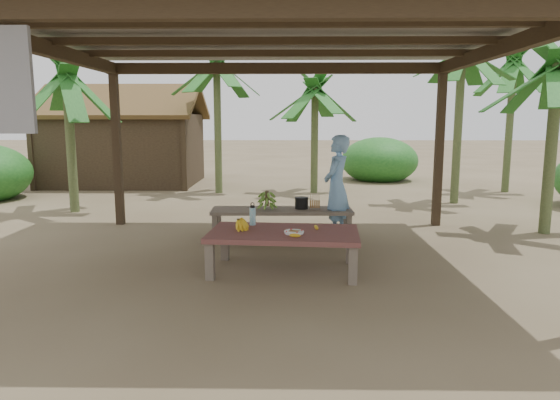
{
  "coord_description": "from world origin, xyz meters",
  "views": [
    {
      "loc": [
        0.18,
        -6.38,
        1.83
      ],
      "look_at": [
        0.08,
        0.06,
        0.8
      ],
      "focal_mm": 32.0,
      "sensor_mm": 36.0,
      "label": 1
    }
  ],
  "objects_px": {
    "plate": "(294,232)",
    "cooking_pot": "(302,203)",
    "bench": "(282,213)",
    "water_flask": "(253,216)",
    "ripe_banana_bunch": "(238,224)",
    "woman": "(337,187)",
    "work_table": "(284,236)"
  },
  "relations": [
    {
      "from": "ripe_banana_bunch",
      "to": "water_flask",
      "type": "relative_size",
      "value": 0.85
    },
    {
      "from": "ripe_banana_bunch",
      "to": "plate",
      "type": "distance_m",
      "value": 0.72
    },
    {
      "from": "water_flask",
      "to": "woman",
      "type": "bearing_deg",
      "value": 50.14
    },
    {
      "from": "bench",
      "to": "ripe_banana_bunch",
      "type": "bearing_deg",
      "value": -107.53
    },
    {
      "from": "plate",
      "to": "cooking_pot",
      "type": "relative_size",
      "value": 1.15
    },
    {
      "from": "water_flask",
      "to": "plate",
      "type": "bearing_deg",
      "value": -43.0
    },
    {
      "from": "plate",
      "to": "water_flask",
      "type": "bearing_deg",
      "value": 137.0
    },
    {
      "from": "work_table",
      "to": "cooking_pot",
      "type": "height_order",
      "value": "cooking_pot"
    },
    {
      "from": "work_table",
      "to": "woman",
      "type": "height_order",
      "value": "woman"
    },
    {
      "from": "work_table",
      "to": "ripe_banana_bunch",
      "type": "relative_size",
      "value": 7.46
    },
    {
      "from": "ripe_banana_bunch",
      "to": "bench",
      "type": "bearing_deg",
      "value": 73.32
    },
    {
      "from": "work_table",
      "to": "woman",
      "type": "bearing_deg",
      "value": 70.77
    },
    {
      "from": "water_flask",
      "to": "cooking_pot",
      "type": "height_order",
      "value": "water_flask"
    },
    {
      "from": "ripe_banana_bunch",
      "to": "cooking_pot",
      "type": "xyz_separation_m",
      "value": [
        0.83,
        1.77,
        -0.04
      ]
    },
    {
      "from": "bench",
      "to": "plate",
      "type": "relative_size",
      "value": 9.37
    },
    {
      "from": "plate",
      "to": "water_flask",
      "type": "height_order",
      "value": "water_flask"
    },
    {
      "from": "work_table",
      "to": "woman",
      "type": "distance_m",
      "value": 2.02
    },
    {
      "from": "ripe_banana_bunch",
      "to": "woman",
      "type": "distance_m",
      "value": 2.22
    },
    {
      "from": "plate",
      "to": "woman",
      "type": "xyz_separation_m",
      "value": [
        0.69,
        1.95,
        0.29
      ]
    },
    {
      "from": "water_flask",
      "to": "cooking_pot",
      "type": "xyz_separation_m",
      "value": [
        0.67,
        1.49,
        -0.09
      ]
    },
    {
      "from": "work_table",
      "to": "bench",
      "type": "bearing_deg",
      "value": 96.23
    },
    {
      "from": "bench",
      "to": "ripe_banana_bunch",
      "type": "height_order",
      "value": "ripe_banana_bunch"
    },
    {
      "from": "water_flask",
      "to": "cooking_pot",
      "type": "relative_size",
      "value": 1.44
    },
    {
      "from": "plate",
      "to": "cooking_pot",
      "type": "distance_m",
      "value": 1.99
    },
    {
      "from": "plate",
      "to": "cooking_pot",
      "type": "xyz_separation_m",
      "value": [
        0.14,
        1.98,
        0.02
      ]
    },
    {
      "from": "plate",
      "to": "bench",
      "type": "bearing_deg",
      "value": 94.95
    },
    {
      "from": "bench",
      "to": "water_flask",
      "type": "xyz_separation_m",
      "value": [
        -0.36,
        -1.44,
        0.23
      ]
    },
    {
      "from": "work_table",
      "to": "water_flask",
      "type": "height_order",
      "value": "water_flask"
    },
    {
      "from": "cooking_pot",
      "to": "ripe_banana_bunch",
      "type": "bearing_deg",
      "value": -115.01
    },
    {
      "from": "water_flask",
      "to": "cooking_pot",
      "type": "distance_m",
      "value": 1.63
    },
    {
      "from": "water_flask",
      "to": "bench",
      "type": "bearing_deg",
      "value": 75.99
    },
    {
      "from": "water_flask",
      "to": "cooking_pot",
      "type": "bearing_deg",
      "value": 65.78
    }
  ]
}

